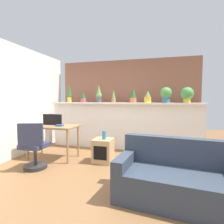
% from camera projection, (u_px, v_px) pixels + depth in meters
% --- Properties ---
extents(ground_plane, '(12.00, 12.00, 0.00)m').
position_uv_depth(ground_plane, '(97.00, 181.00, 2.97)').
color(ground_plane, brown).
extents(divider_wall, '(4.05, 0.16, 1.22)m').
position_uv_depth(divider_wall, '(123.00, 127.00, 4.85)').
color(divider_wall, white).
rests_on(divider_wall, ground).
extents(plant_shelf, '(4.05, 0.34, 0.04)m').
position_uv_depth(plant_shelf, '(122.00, 103.00, 4.77)').
color(plant_shelf, white).
rests_on(plant_shelf, divider_wall).
extents(brick_wall_behind, '(4.05, 0.10, 2.50)m').
position_uv_depth(brick_wall_behind, '(127.00, 102.00, 5.38)').
color(brick_wall_behind, '#935B47').
rests_on(brick_wall_behind, ground).
extents(side_wall_left, '(0.12, 4.40, 2.60)m').
position_uv_depth(side_wall_left, '(4.00, 101.00, 3.86)').
color(side_wall_left, white).
rests_on(side_wall_left, ground).
extents(potted_plant_0, '(0.14, 0.14, 0.54)m').
position_uv_depth(potted_plant_0, '(69.00, 94.00, 5.20)').
color(potted_plant_0, gold).
rests_on(potted_plant_0, plant_shelf).
extents(potted_plant_1, '(0.15, 0.15, 0.30)m').
position_uv_depth(potted_plant_1, '(83.00, 97.00, 5.06)').
color(potted_plant_1, '#B7474C').
rests_on(potted_plant_1, plant_shelf).
extents(potted_plant_2, '(0.16, 0.16, 0.47)m').
position_uv_depth(potted_plant_2, '(99.00, 94.00, 4.93)').
color(potted_plant_2, '#4C4C51').
rests_on(potted_plant_2, plant_shelf).
extents(potted_plant_3, '(0.11, 0.11, 0.35)m').
position_uv_depth(potted_plant_3, '(114.00, 96.00, 4.78)').
color(potted_plant_3, '#C66B42').
rests_on(potted_plant_3, plant_shelf).
extents(potted_plant_4, '(0.18, 0.18, 0.37)m').
position_uv_depth(potted_plant_4, '(133.00, 95.00, 4.68)').
color(potted_plant_4, '#C66B42').
rests_on(potted_plant_4, plant_shelf).
extents(potted_plant_5, '(0.17, 0.17, 0.31)m').
position_uv_depth(potted_plant_5, '(148.00, 97.00, 4.57)').
color(potted_plant_5, gold).
rests_on(potted_plant_5, plant_shelf).
extents(potted_plant_6, '(0.28, 0.28, 0.39)m').
position_uv_depth(potted_plant_6, '(166.00, 94.00, 4.44)').
color(potted_plant_6, '#386B84').
rests_on(potted_plant_6, plant_shelf).
extents(potted_plant_7, '(0.30, 0.30, 0.38)m').
position_uv_depth(potted_plant_7, '(187.00, 94.00, 4.31)').
color(potted_plant_7, gold).
rests_on(potted_plant_7, plant_shelf).
extents(desk, '(1.10, 0.60, 0.75)m').
position_uv_depth(desk, '(53.00, 129.00, 4.09)').
color(desk, '#99754C').
rests_on(desk, ground).
extents(tv_monitor, '(0.47, 0.04, 0.25)m').
position_uv_depth(tv_monitor, '(52.00, 120.00, 4.17)').
color(tv_monitor, black).
rests_on(tv_monitor, desk).
extents(office_chair, '(0.50, 0.50, 0.91)m').
position_uv_depth(office_chair, '(34.00, 149.00, 3.43)').
color(office_chair, '#262628').
rests_on(office_chair, ground).
extents(side_cube_shelf, '(0.40, 0.41, 0.50)m').
position_uv_depth(side_cube_shelf, '(103.00, 151.00, 3.85)').
color(side_cube_shelf, tan).
rests_on(side_cube_shelf, ground).
extents(vase_on_shelf, '(0.09, 0.09, 0.18)m').
position_uv_depth(vase_on_shelf, '(104.00, 135.00, 3.81)').
color(vase_on_shelf, teal).
rests_on(vase_on_shelf, side_cube_shelf).
extents(book_on_desk, '(0.16, 0.11, 0.04)m').
position_uv_depth(book_on_desk, '(60.00, 125.00, 3.98)').
color(book_on_desk, '#2D4C8C').
rests_on(book_on_desk, desk).
extents(couch, '(1.64, 0.93, 0.80)m').
position_uv_depth(couch, '(177.00, 180.00, 2.38)').
color(couch, '#333D4C').
rests_on(couch, ground).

